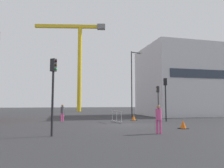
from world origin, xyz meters
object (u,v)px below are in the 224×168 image
Objects in this scene: traffic_light_island at (158,97)px; pedestrian_waiting at (159,117)px; traffic_cone_orange at (183,125)px; traffic_light_corner at (53,84)px; traffic_light_crosswalk at (165,92)px; construction_crane at (78,52)px; streetlamp_tall at (133,79)px; pedestrian_walking at (62,111)px; traffic_cone_striped at (134,118)px.

traffic_light_island is 11.26m from pedestrian_waiting.
traffic_light_island is 6.29× the size of traffic_cone_orange.
traffic_light_corner reaches higher than traffic_light_island.
traffic_cone_orange is at bearing -106.59° from traffic_light_crosswalk.
pedestrian_waiting is (-4.45, -7.50, -1.87)m from traffic_light_crosswalk.
construction_crane reaches higher than streetlamp_tall.
traffic_light_crosswalk is 8.92m from pedestrian_waiting.
traffic_light_crosswalk is 2.57× the size of pedestrian_walking.
streetlamp_tall is 8.20m from traffic_light_crosswalk.
pedestrian_walking is 11.74m from traffic_cone_orange.
construction_crane reaches higher than pedestrian_waiting.
traffic_light_crosswalk is at bearing -15.98° from pedestrian_walking.
construction_crane is at bearing 102.99° from traffic_light_crosswalk.
traffic_light_corner is (-3.98, -34.93, -10.39)m from construction_crane.
traffic_cone_orange is (2.78, 1.92, -0.69)m from pedestrian_waiting.
traffic_cone_orange is (-1.04, -13.43, -4.83)m from streetlamp_tall.
traffic_cone_orange is (-1.66, -5.58, -2.56)m from traffic_light_crosswalk.
traffic_light_island is 3.90m from traffic_cone_striped.
traffic_light_island is 2.23× the size of pedestrian_walking.
traffic_cone_orange is (8.17, -8.40, -0.68)m from pedestrian_walking.
traffic_cone_orange is (-2.10, -8.11, -2.21)m from traffic_light_island.
pedestrian_waiting is at bearing -100.71° from traffic_cone_striped.
pedestrian_walking is at bearing 86.56° from traffic_light_corner.
streetlamp_tall is 2.08× the size of traffic_light_crosswalk.
construction_crane reaches higher than traffic_cone_orange.
traffic_light_crosswalk is at bearing -85.48° from streetlamp_tall.
traffic_cone_striped is at bearing 145.84° from traffic_light_crosswalk.
traffic_light_island is 6.46× the size of traffic_cone_striped.
construction_crane is at bearing 105.15° from traffic_light_island.
traffic_light_island is at bearing 75.48° from traffic_cone_orange.
pedestrian_walking is 7.25m from traffic_cone_striped.
pedestrian_walking is (-3.39, -25.12, -12.25)m from construction_crane.
construction_crane is 36.66m from traffic_light_corner.
traffic_light_island is 10.39m from pedestrian_walking.
pedestrian_walking is 1.00× the size of pedestrian_waiting.
construction_crane is 11.96× the size of pedestrian_waiting.
traffic_cone_striped is (-2.68, 1.82, -2.56)m from traffic_light_crosswalk.
pedestrian_walking is at bearing 164.02° from traffic_light_crosswalk.
traffic_light_crosswalk is (0.62, -7.85, -2.27)m from streetlamp_tall.
traffic_light_crosswalk is 7.45× the size of traffic_cone_striped.
streetlamp_tall is 5.36× the size of pedestrian_walking.
traffic_light_corner reaches higher than traffic_cone_orange.
construction_crane reaches higher than traffic_light_corner.
traffic_light_island reaches higher than pedestrian_waiting.
traffic_light_crosswalk is 10.40m from pedestrian_walking.
streetlamp_tall is at bearing -73.83° from construction_crane.
traffic_cone_orange is at bearing -81.88° from construction_crane.
streetlamp_tall reaches higher than traffic_cone_orange.
streetlamp_tall reaches higher than pedestrian_waiting.
traffic_light_crosswalk reaches higher than traffic_cone_striped.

